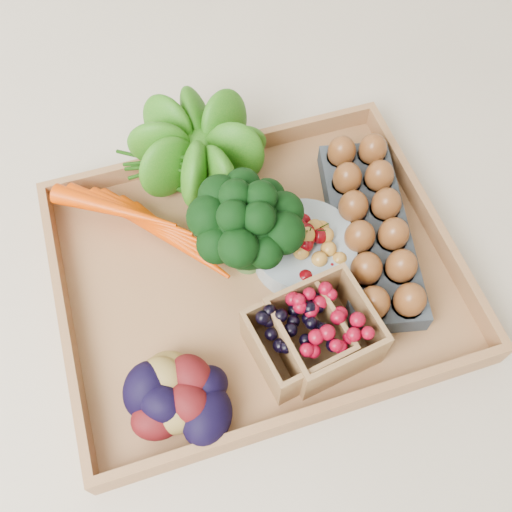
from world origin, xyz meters
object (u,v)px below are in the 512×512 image
object	(u,v)px
tray	(256,274)
broccoli	(248,240)
cherry_bowl	(304,249)
egg_carton	(369,232)

from	to	relation	value
tray	broccoli	world-z (taller)	broccoli
tray	cherry_bowl	bearing A→B (deg)	3.12
tray	broccoli	size ratio (longest dim) A/B	3.70
tray	egg_carton	bearing A→B (deg)	1.08
broccoli	cherry_bowl	world-z (taller)	broccoli
tray	egg_carton	distance (m)	0.18
tray	broccoli	xyz separation A→B (m)	(-0.01, 0.02, 0.07)
tray	cherry_bowl	world-z (taller)	cherry_bowl
cherry_bowl	egg_carton	xyz separation A→B (m)	(0.10, -0.00, -0.00)
tray	broccoli	bearing A→B (deg)	105.15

